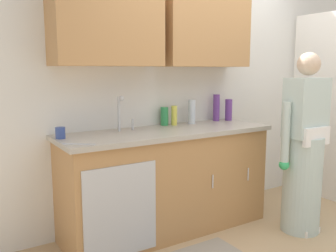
# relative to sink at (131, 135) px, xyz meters

# --- Properties ---
(ground_plane) EXTENTS (9.00, 9.00, 0.00)m
(ground_plane) POSITION_rel_sink_xyz_m (0.91, -0.71, -0.93)
(ground_plane) COLOR tan
(kitchen_wall_with_uppers) EXTENTS (4.80, 0.44, 2.70)m
(kitchen_wall_with_uppers) POSITION_rel_sink_xyz_m (0.77, 0.29, 0.55)
(kitchen_wall_with_uppers) COLOR silver
(kitchen_wall_with_uppers) RESTS_ON ground
(closet_door_panel) EXTENTS (0.04, 1.10, 2.10)m
(closet_door_panel) POSITION_rel_sink_xyz_m (2.36, -0.31, 0.12)
(closet_door_panel) COLOR silver
(closet_door_panel) RESTS_ON ground
(counter_cabinet) EXTENTS (1.90, 0.62, 0.90)m
(counter_cabinet) POSITION_rel_sink_xyz_m (0.35, -0.01, -0.48)
(counter_cabinet) COLOR #B27F4C
(counter_cabinet) RESTS_ON ground
(countertop) EXTENTS (1.96, 0.66, 0.04)m
(countertop) POSITION_rel_sink_xyz_m (0.36, -0.01, -0.01)
(countertop) COLOR #A8A093
(countertop) RESTS_ON counter_cabinet
(sink) EXTENTS (0.50, 0.36, 0.35)m
(sink) POSITION_rel_sink_xyz_m (0.00, 0.00, 0.00)
(sink) COLOR #B7BABF
(sink) RESTS_ON counter_cabinet
(person_at_sink) EXTENTS (0.55, 0.34, 1.62)m
(person_at_sink) POSITION_rel_sink_xyz_m (1.39, -0.68, -0.23)
(person_at_sink) COLOR white
(person_at_sink) RESTS_ON ground
(bottle_cleaner_spray) EXTENTS (0.07, 0.07, 0.28)m
(bottle_cleaner_spray) POSITION_rel_sink_xyz_m (1.10, 0.20, 0.15)
(bottle_cleaner_spray) COLOR #66388C
(bottle_cleaner_spray) RESTS_ON countertop
(bottle_water_tall) EXTENTS (0.07, 0.07, 0.22)m
(bottle_water_tall) POSITION_rel_sink_xyz_m (1.23, 0.17, 0.13)
(bottle_water_tall) COLOR #66388C
(bottle_water_tall) RESTS_ON countertop
(bottle_dish_liquid) EXTENTS (0.07, 0.07, 0.24)m
(bottle_dish_liquid) POSITION_rel_sink_xyz_m (0.76, 0.17, 0.13)
(bottle_dish_liquid) COLOR silver
(bottle_dish_liquid) RESTS_ON countertop
(bottle_water_short) EXTENTS (0.07, 0.07, 0.18)m
(bottle_water_short) POSITION_rel_sink_xyz_m (0.48, 0.23, 0.10)
(bottle_water_short) COLOR #2D8C4C
(bottle_water_short) RESTS_ON countertop
(bottle_soap) EXTENTS (0.06, 0.06, 0.19)m
(bottle_soap) POSITION_rel_sink_xyz_m (0.56, 0.19, 0.11)
(bottle_soap) COLOR #D8D14C
(bottle_soap) RESTS_ON countertop
(cup_by_sink) EXTENTS (0.08, 0.08, 0.09)m
(cup_by_sink) POSITION_rel_sink_xyz_m (-0.57, 0.07, 0.06)
(cup_by_sink) COLOR #33478C
(cup_by_sink) RESTS_ON countertop
(knife_on_counter) EXTENTS (0.20, 0.17, 0.01)m
(knife_on_counter) POSITION_rel_sink_xyz_m (-0.52, -0.22, 0.02)
(knife_on_counter) COLOR silver
(knife_on_counter) RESTS_ON countertop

